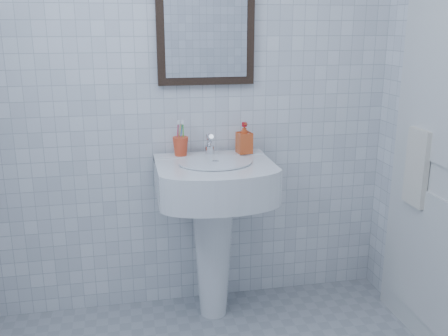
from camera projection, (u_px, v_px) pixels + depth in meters
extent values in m
cube|color=white|center=(190.00, 83.00, 2.59)|extent=(2.20, 0.02, 2.50)
cone|color=white|center=(213.00, 253.00, 2.68)|extent=(0.23, 0.23, 0.72)
cube|color=white|center=(214.00, 179.00, 2.51)|extent=(0.58, 0.41, 0.18)
cube|color=white|center=(209.00, 156.00, 2.64)|extent=(0.58, 0.10, 0.03)
cylinder|color=white|center=(215.00, 162.00, 2.45)|extent=(0.36, 0.36, 0.01)
cylinder|color=silver|center=(210.00, 150.00, 2.60)|extent=(0.05, 0.05, 0.05)
cylinder|color=silver|center=(210.00, 140.00, 2.57)|extent=(0.02, 0.09, 0.08)
cylinder|color=silver|center=(209.00, 142.00, 2.61)|extent=(0.03, 0.05, 0.09)
imported|color=#BE3B12|center=(244.00, 138.00, 2.62)|extent=(0.08, 0.09, 0.16)
cube|color=black|center=(206.00, 23.00, 2.51)|extent=(0.50, 0.04, 0.62)
cube|color=silver|center=(206.00, 23.00, 2.49)|extent=(0.42, 0.00, 0.54)
cube|color=silver|center=(447.00, 149.00, 2.25)|extent=(0.04, 0.80, 2.00)
torus|color=silver|center=(425.00, 131.00, 2.38)|extent=(0.01, 0.18, 0.18)
cube|color=white|center=(417.00, 168.00, 2.43)|extent=(0.03, 0.16, 0.38)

